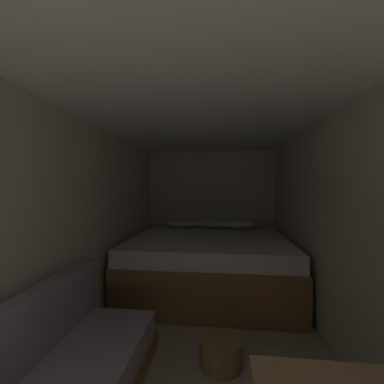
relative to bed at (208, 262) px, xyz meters
The scene contains 7 objects.
ground_plane 1.40m from the bed, 90.00° to the right, with size 6.63×6.63×0.00m, color #A39984.
wall_back 1.19m from the bed, 90.00° to the left, with size 2.35×0.05×2.09m, color beige.
wall_left 1.89m from the bed, 130.50° to the right, with size 0.05×4.63×2.09m, color beige.
wall_right 1.89m from the bed, 49.50° to the right, with size 0.05×4.63×2.09m, color beige.
ceiling_slab 2.19m from the bed, 90.00° to the right, with size 2.35×4.63×0.05m, color white.
bed is the anchor object (origin of this frame).
wicker_basket 1.52m from the bed, 83.51° to the right, with size 0.34×0.34×0.20m.
Camera 1 is at (0.15, -0.48, 1.44)m, focal length 22.93 mm.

